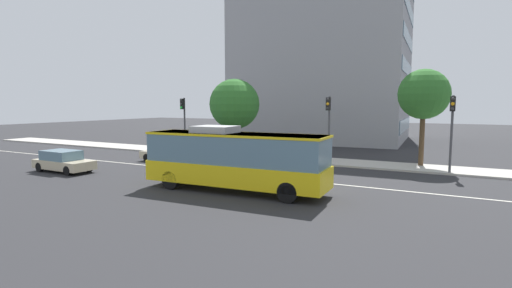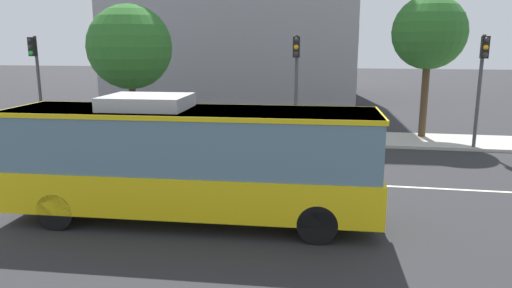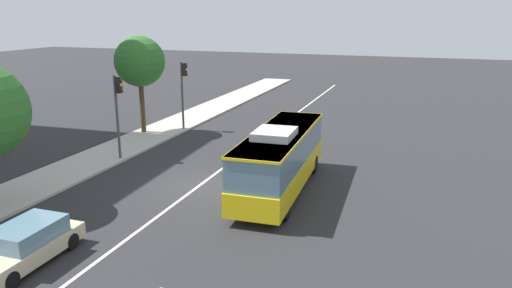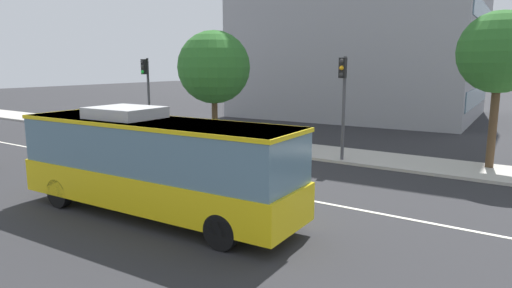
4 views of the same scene
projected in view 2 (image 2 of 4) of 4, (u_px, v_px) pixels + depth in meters
name	position (u px, v px, depth m)	size (l,w,h in m)	color
ground_plane	(213.00, 178.00, 17.22)	(160.00, 160.00, 0.00)	#28282B
sidewalk_kerb	(252.00, 135.00, 24.84)	(80.00, 3.52, 0.14)	#B2ADA3
lane_centre_line	(213.00, 177.00, 17.22)	(76.00, 0.16, 0.01)	silver
transit_bus	(191.00, 157.00, 12.70)	(10.10, 2.93, 3.46)	yellow
sedan_beige	(19.00, 137.00, 20.94)	(4.52, 1.86, 1.46)	#C6B793
traffic_light_near_corner	(482.00, 72.00, 20.81)	(0.33, 0.62, 5.20)	#47474C
traffic_light_mid_block	(296.00, 70.00, 22.25)	(0.32, 0.62, 5.20)	#47474C
traffic_light_far_corner	(36.00, 68.00, 24.54)	(0.32, 0.62, 5.20)	#47474C
street_tree_kerbside_left	(130.00, 47.00, 24.49)	(4.39, 4.39, 6.83)	#4C3823
street_tree_kerbside_centre	(429.00, 33.00, 23.13)	(3.63, 3.63, 7.17)	#4C3823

